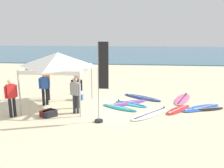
% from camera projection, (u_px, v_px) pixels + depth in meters
% --- Properties ---
extents(ground_plane, '(80.00, 80.00, 0.00)m').
position_uv_depth(ground_plane, '(106.00, 108.00, 11.60)').
color(ground_plane, beige).
extents(sea, '(80.00, 36.00, 0.10)m').
position_uv_depth(sea, '(129.00, 52.00, 44.41)').
color(sea, '#386B84').
rests_on(sea, ground).
extents(canopy_tent, '(2.92, 2.92, 2.75)m').
position_uv_depth(canopy_tent, '(58.00, 60.00, 11.37)').
color(canopy_tent, '#B7B7BC').
rests_on(canopy_tent, ground).
extents(surfboard_red, '(1.69, 1.92, 0.19)m').
position_uv_depth(surfboard_red, '(178.00, 110.00, 11.21)').
color(surfboard_red, red).
rests_on(surfboard_red, ground).
extents(surfboard_navy, '(2.39, 1.90, 0.19)m').
position_uv_depth(surfboard_navy, '(142.00, 97.00, 13.30)').
color(surfboard_navy, navy).
rests_on(surfboard_navy, ground).
extents(surfboard_pink, '(1.61, 2.63, 0.19)m').
position_uv_depth(surfboard_pink, '(182.00, 99.00, 12.98)').
color(surfboard_pink, pink).
rests_on(surfboard_pink, ground).
extents(surfboard_black, '(1.98, 1.06, 0.19)m').
position_uv_depth(surfboard_black, '(206.00, 109.00, 11.31)').
color(surfboard_black, black).
rests_on(surfboard_black, ground).
extents(surfboard_cyan, '(1.90, 1.35, 0.19)m').
position_uv_depth(surfboard_cyan, '(131.00, 104.00, 12.09)').
color(surfboard_cyan, '#23B2CC').
rests_on(surfboard_cyan, ground).
extents(surfboard_white, '(2.24, 2.41, 0.19)m').
position_uv_depth(surfboard_white, '(151.00, 113.00, 10.66)').
color(surfboard_white, white).
rests_on(surfboard_white, ground).
extents(surfboard_blue, '(2.42, 1.91, 0.19)m').
position_uv_depth(surfboard_blue, '(201.00, 108.00, 11.45)').
color(surfboard_blue, blue).
rests_on(surfboard_blue, ground).
extents(surfboard_purple, '(2.29, 1.80, 0.19)m').
position_uv_depth(surfboard_purple, '(128.00, 103.00, 12.27)').
color(surfboard_purple, purple).
rests_on(surfboard_purple, ground).
extents(surfboard_teal, '(1.99, 1.42, 0.19)m').
position_uv_depth(surfboard_teal, '(119.00, 108.00, 11.48)').
color(surfboard_teal, '#19847F').
rests_on(surfboard_teal, ground).
extents(person_blue, '(0.50, 0.35, 1.71)m').
position_uv_depth(person_blue, '(44.00, 86.00, 11.84)').
color(person_blue, black).
rests_on(person_blue, ground).
extents(person_red, '(0.41, 0.42, 1.71)m').
position_uv_depth(person_red, '(11.00, 95.00, 10.14)').
color(person_red, black).
rests_on(person_red, ground).
extents(person_orange, '(0.33, 0.52, 1.71)m').
position_uv_depth(person_orange, '(48.00, 82.00, 12.79)').
color(person_orange, black).
rests_on(person_orange, ground).
extents(person_black, '(0.54, 0.28, 1.71)m').
position_uv_depth(person_black, '(77.00, 89.00, 11.36)').
color(person_black, black).
rests_on(person_black, ground).
extents(person_grey, '(0.54, 0.29, 1.71)m').
position_uv_depth(person_grey, '(76.00, 93.00, 10.61)').
color(person_grey, '#2D2D33').
rests_on(person_grey, ground).
extents(banner_flag, '(0.60, 0.36, 3.40)m').
position_uv_depth(banner_flag, '(101.00, 86.00, 9.42)').
color(banner_flag, '#99999E').
rests_on(banner_flag, ground).
extents(gear_bag_near_tent, '(0.66, 0.64, 0.28)m').
position_uv_depth(gear_bag_near_tent, '(50.00, 114.00, 10.33)').
color(gear_bag_near_tent, '#232328').
rests_on(gear_bag_near_tent, ground).
extents(gear_bag_by_pole, '(0.61, 0.67, 0.28)m').
position_uv_depth(gear_bag_by_pole, '(47.00, 113.00, 10.43)').
color(gear_bag_by_pole, '#4C1919').
rests_on(gear_bag_by_pole, ground).
extents(cooler_box, '(0.50, 0.36, 0.39)m').
position_uv_depth(cooler_box, '(78.00, 96.00, 12.93)').
color(cooler_box, '#2D60B7').
rests_on(cooler_box, ground).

